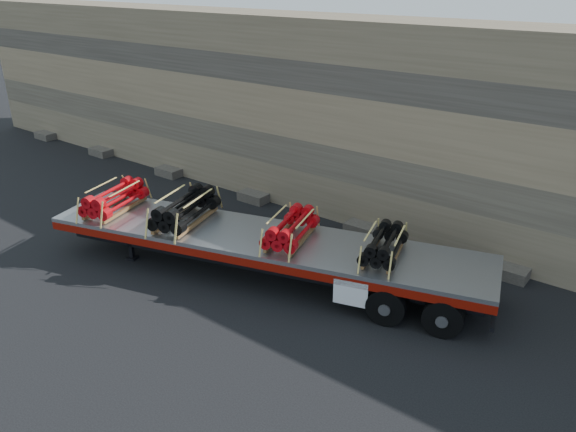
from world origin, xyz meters
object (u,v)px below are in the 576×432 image
Objects in this scene: bundle_front at (114,199)px; bundle_midfront at (185,210)px; bundle_rear at (384,245)px; trailer at (262,256)px; bundle_midrear at (291,229)px.

bundle_midfront is (2.52, 0.71, 0.03)m from bundle_front.
bundle_rear is at bearing -0.00° from bundle_front.
bundle_front is at bearing 180.00° from trailer.
trailer is 6.01× the size of bundle_front.
bundle_midrear is 1.08× the size of bundle_rear.
bundle_front is at bearing 180.00° from bundle_rear.
bundle_front is at bearing 180.00° from bundle_midfront.
bundle_front is 8.77m from bundle_rear.
bundle_midrear is at bearing -0.00° from trailer.
trailer is 3.74m from bundle_rear.
bundle_midfront is 3.47m from bundle_midrear.
trailer is 6.87× the size of bundle_rear.
bundle_midfront is at bearing -0.00° from bundle_front.
bundle_midfront is 1.23× the size of bundle_rear.
trailer is at bearing 0.00° from bundle_front.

